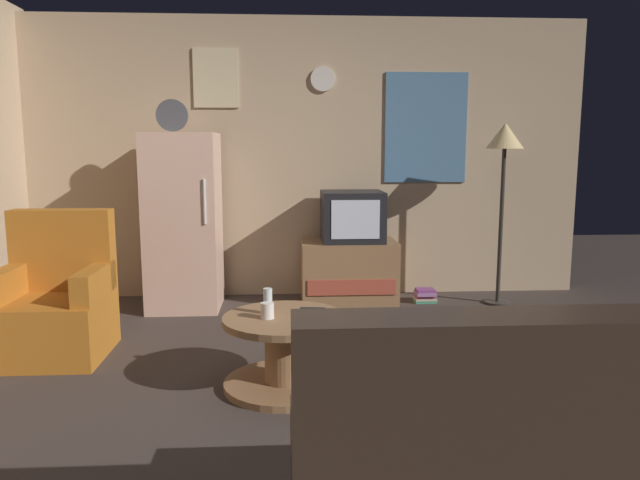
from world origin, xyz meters
name	(u,v)px	position (x,y,z in m)	size (l,w,h in m)	color
ground_plane	(319,397)	(0.00, 0.00, 0.00)	(12.00, 12.00, 0.00)	#3D332D
wall_with_art	(304,159)	(0.01, 2.45, 1.28)	(5.20, 0.12, 2.54)	tan
fridge	(184,221)	(-1.04, 1.98, 0.75)	(0.60, 0.62, 1.77)	beige
tv_stand	(349,272)	(0.39, 2.07, 0.28)	(0.84, 0.53, 0.56)	#8E6642
crt_tv	(352,216)	(0.42, 2.07, 0.78)	(0.54, 0.51, 0.44)	black
standing_lamp	(504,150)	(1.72, 1.95, 1.36)	(0.32, 0.32, 1.59)	#332D28
coffee_table	(285,352)	(-0.18, 0.16, 0.21)	(0.72, 0.72, 0.43)	#8E6642
wine_glass	(268,301)	(-0.28, 0.22, 0.50)	(0.05, 0.05, 0.15)	silver
mug_ceramic_white	(267,311)	(-0.28, 0.12, 0.47)	(0.08, 0.08, 0.09)	silver
remote_control	(313,310)	(-0.02, 0.24, 0.44)	(0.15, 0.04, 0.02)	black
armchair	(55,305)	(-1.72, 0.82, 0.34)	(0.68, 0.68, 0.96)	#B2661E
couch	(546,471)	(0.68, -1.36, 0.31)	(1.70, 0.80, 0.92)	#38281E
book_stack	(425,295)	(1.08, 2.02, 0.06)	(0.19, 0.17, 0.12)	#459F7F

